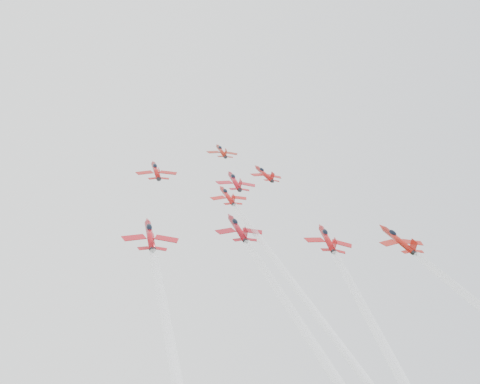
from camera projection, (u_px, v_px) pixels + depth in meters
name	position (u px, v px, depth m)	size (l,w,h in m)	color
jet_lead	(221.00, 151.00, 164.13)	(8.73, 10.78, 8.10)	maroon
jet_row2_left	(156.00, 170.00, 139.46)	(9.60, 11.86, 8.91)	#A4110F
jet_row2_center	(235.00, 181.00, 142.79)	(9.78, 12.09, 9.08)	#AB101B
jet_row2_right	(264.00, 174.00, 152.45)	(8.62, 10.65, 8.01)	#A4110F
jet_center	(286.00, 293.00, 96.34)	(8.41, 74.53, 54.95)	#B11310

